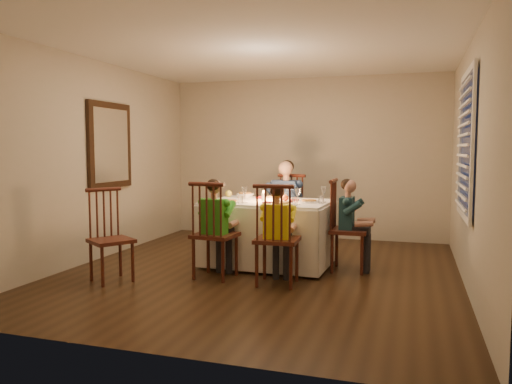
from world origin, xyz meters
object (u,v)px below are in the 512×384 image
(dining_table, at_px, (269,219))
(child_yellow, at_px, (277,284))
(chair_extra, at_px, (112,281))
(chair_end, at_px, (348,270))
(chair_adult, at_px, (285,252))
(child_green, at_px, (215,277))
(adult, at_px, (285,252))
(serving_bowl, at_px, (245,195))
(child_teal, at_px, (348,270))
(chair_near_right, at_px, (277,284))
(chair_near_left, at_px, (215,277))

(dining_table, bearing_deg, child_yellow, -65.71)
(dining_table, distance_m, chair_extra, 2.00)
(chair_end, height_order, chair_extra, chair_end)
(chair_adult, height_order, child_green, child_green)
(chair_end, bearing_deg, chair_adult, 49.82)
(adult, bearing_deg, serving_bowl, -120.09)
(chair_extra, distance_m, child_yellow, 1.82)
(chair_end, distance_m, child_green, 1.60)
(chair_end, xyz_separation_m, child_yellow, (-0.66, -0.85, 0.00))
(adult, distance_m, child_green, 1.67)
(chair_end, relative_size, adult, 0.85)
(dining_table, bearing_deg, adult, 91.66)
(chair_extra, bearing_deg, child_teal, -28.86)
(dining_table, relative_size, serving_bowl, 7.43)
(chair_adult, distance_m, chair_near_right, 1.72)
(chair_near_left, distance_m, child_green, 0.00)
(chair_extra, height_order, adult, adult)
(child_teal, bearing_deg, serving_bowl, 76.07)
(chair_adult, xyz_separation_m, adult, (0.00, 0.00, 0.00))
(dining_table, relative_size, adult, 1.23)
(chair_near_left, relative_size, chair_extra, 1.07)
(chair_end, xyz_separation_m, child_teal, (0.00, -0.00, 0.00))
(adult, height_order, child_yellow, adult)
(chair_near_right, relative_size, child_teal, 1.00)
(chair_adult, xyz_separation_m, chair_end, (0.99, -0.84, 0.00))
(serving_bowl, bearing_deg, chair_extra, -121.34)
(chair_near_right, distance_m, child_green, 0.75)
(chair_extra, relative_size, child_green, 0.92)
(chair_near_right, relative_size, chair_end, 1.00)
(dining_table, xyz_separation_m, chair_near_left, (-0.40, -0.80, -0.57))
(chair_end, height_order, child_yellow, chair_end)
(chair_near_right, bearing_deg, chair_extra, 10.96)
(chair_end, bearing_deg, chair_extra, 117.79)
(child_green, distance_m, serving_bowl, 1.41)
(chair_near_right, xyz_separation_m, adult, (-0.34, 1.68, 0.00))
(dining_table, xyz_separation_m, child_green, (-0.40, -0.80, -0.57))
(serving_bowl, bearing_deg, chair_near_left, -88.56)
(chair_end, relative_size, child_green, 0.98)
(chair_end, xyz_separation_m, child_green, (-1.40, -0.78, 0.00))
(chair_near_left, height_order, chair_near_right, same)
(serving_bowl, bearing_deg, child_green, -88.56)
(chair_extra, bearing_deg, dining_table, -14.24)
(chair_near_right, bearing_deg, child_green, -7.84)
(chair_near_left, height_order, chair_end, same)
(child_green, bearing_deg, dining_table, -111.13)
(chair_adult, xyz_separation_m, chair_extra, (-1.43, -2.11, 0.00))
(chair_near_left, xyz_separation_m, child_yellow, (0.74, -0.07, 0.00))
(chair_near_left, bearing_deg, child_green, -0.00)
(child_yellow, xyz_separation_m, child_teal, (0.66, 0.85, 0.00))
(chair_adult, height_order, chair_near_left, same)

